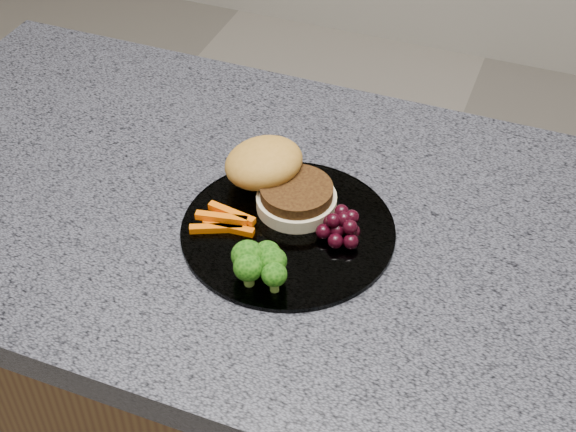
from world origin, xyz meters
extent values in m
cube|color=#53391C|center=(0.00, 0.00, 0.43)|extent=(1.20, 0.60, 0.86)
cube|color=#54555F|center=(0.00, 0.00, 0.88)|extent=(1.20, 0.60, 0.04)
cylinder|color=white|center=(0.00, -0.03, 0.90)|extent=(0.26, 0.26, 0.01)
cylinder|color=beige|center=(0.00, 0.01, 0.91)|extent=(0.12, 0.12, 0.02)
cylinder|color=#44280D|center=(0.00, 0.01, 0.93)|extent=(0.11, 0.11, 0.01)
ellipsoid|color=#AC752B|center=(-0.06, 0.04, 0.93)|extent=(0.12, 0.12, 0.05)
cube|color=#E35C03|center=(-0.07, -0.04, 0.91)|extent=(0.06, 0.02, 0.01)
cube|color=#E35C03|center=(-0.06, -0.06, 0.91)|extent=(0.06, 0.01, 0.01)
cube|color=#E35C03|center=(-0.08, -0.06, 0.91)|extent=(0.06, 0.03, 0.01)
cube|color=#E35C03|center=(-0.07, -0.04, 0.92)|extent=(0.06, 0.02, 0.01)
cube|color=#E35C03|center=(-0.07, -0.05, 0.92)|extent=(0.06, 0.02, 0.01)
cylinder|color=olive|center=(-0.01, -0.11, 0.91)|extent=(0.01, 0.01, 0.02)
ellipsoid|color=#0D3307|center=(-0.01, -0.11, 0.93)|extent=(0.04, 0.04, 0.03)
cylinder|color=olive|center=(0.02, -0.11, 0.91)|extent=(0.01, 0.01, 0.02)
ellipsoid|color=#0D3307|center=(0.02, -0.11, 0.93)|extent=(0.03, 0.03, 0.03)
cylinder|color=olive|center=(-0.01, -0.13, 0.91)|extent=(0.01, 0.01, 0.02)
ellipsoid|color=#0D3307|center=(-0.01, -0.13, 0.93)|extent=(0.03, 0.03, 0.03)
cylinder|color=olive|center=(0.02, -0.13, 0.91)|extent=(0.01, 0.01, 0.02)
ellipsoid|color=#0D3307|center=(0.02, -0.13, 0.93)|extent=(0.03, 0.03, 0.03)
cylinder|color=olive|center=(0.01, -0.10, 0.91)|extent=(0.01, 0.01, 0.02)
ellipsoid|color=#0D3307|center=(0.01, -0.10, 0.93)|extent=(0.03, 0.03, 0.03)
sphere|color=black|center=(0.06, -0.02, 0.92)|extent=(0.02, 0.02, 0.02)
sphere|color=black|center=(0.08, -0.01, 0.92)|extent=(0.02, 0.02, 0.02)
sphere|color=black|center=(0.07, 0.00, 0.92)|extent=(0.02, 0.02, 0.02)
sphere|color=black|center=(0.05, -0.01, 0.92)|extent=(0.02, 0.02, 0.02)
sphere|color=black|center=(0.05, -0.03, 0.92)|extent=(0.02, 0.02, 0.02)
sphere|color=black|center=(0.07, -0.04, 0.92)|extent=(0.02, 0.02, 0.02)
sphere|color=black|center=(0.08, -0.03, 0.92)|extent=(0.02, 0.02, 0.02)
sphere|color=black|center=(0.07, -0.01, 0.93)|extent=(0.02, 0.02, 0.02)
sphere|color=black|center=(0.06, -0.02, 0.93)|extent=(0.02, 0.02, 0.02)
sphere|color=black|center=(0.08, -0.02, 0.93)|extent=(0.02, 0.02, 0.02)
sphere|color=black|center=(0.06, 0.00, 0.93)|extent=(0.02, 0.02, 0.02)
sphere|color=black|center=(0.07, 0.00, 0.93)|extent=(0.02, 0.02, 0.02)
camera|label=1|loc=(0.26, -0.68, 1.57)|focal=50.00mm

